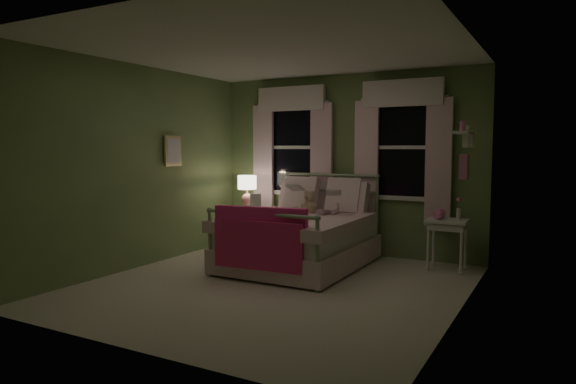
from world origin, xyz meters
The scene contains 18 objects.
room_shell centered at (0.00, 0.00, 1.30)m, with size 4.20×4.20×4.20m.
bed centered at (-0.18, 1.01, 0.38)m, with size 1.58×2.04×1.18m.
pink_throw centered at (-0.18, -0.01, 0.61)m, with size 1.10×0.26×0.71m.
child_left centered at (-0.46, 1.44, 0.92)m, with size 0.26×0.17×0.71m, color #F7D1DD.
child_right centered at (0.10, 1.44, 0.89)m, with size 0.31×0.24×0.64m, color #F7D1DD.
book_left centered at (-0.46, 1.19, 0.96)m, with size 0.20×0.27×0.03m, color beige.
book_right centered at (0.10, 1.19, 0.92)m, with size 0.20×0.27×0.02m, color beige.
teddy_bear centered at (-0.18, 1.28, 0.79)m, with size 0.24×0.20×0.32m.
nightstand_left centered at (-1.34, 1.53, 0.42)m, with size 0.46×0.46×0.65m.
table_lamp centered at (-1.34, 1.53, 0.95)m, with size 0.28×0.28×0.45m.
book_nightstand centered at (-1.24, 1.45, 0.66)m, with size 0.16×0.22×0.02m, color beige.
nightstand_right centered at (1.55, 1.68, 0.55)m, with size 0.50×0.40×0.64m.
pink_toy centered at (1.45, 1.68, 0.71)m, with size 0.14×0.20×0.14m.
bud_vase centered at (1.67, 1.73, 0.79)m, with size 0.06×0.06×0.28m.
window_left centered at (-0.85, 2.03, 1.62)m, with size 1.34×0.13×1.96m.
window_right centered at (0.85, 2.03, 1.62)m, with size 1.34×0.13×1.96m.
wall_shelf centered at (1.90, 0.70, 1.52)m, with size 0.15×0.50×0.60m.
framed_picture centered at (-1.95, 0.60, 1.50)m, with size 0.03×0.32×0.42m.
Camera 1 is at (2.84, -4.88, 1.55)m, focal length 32.00 mm.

